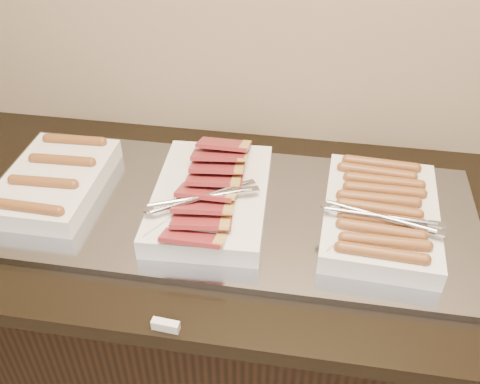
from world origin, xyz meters
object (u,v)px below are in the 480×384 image
Objects in this scene: counter at (226,327)px; dish_center at (210,196)px; warming_tray at (225,210)px; dish_right at (380,213)px; dish_left at (55,180)px.

dish_center is at bearing -173.63° from counter.
dish_right reaches higher than warming_tray.
counter is at bearing 3.45° from dish_center.
dish_right is at bearing -0.54° from warming_tray.
counter is 0.62m from dish_right.
dish_left is at bearing 180.00° from warming_tray.
dish_center is at bearing -0.52° from dish_left.
warming_tray is 3.05× the size of dish_right.
dish_right is (0.36, -0.00, 0.04)m from warming_tray.
dish_right is (0.40, -0.00, 0.00)m from dish_center.
counter is 6.02× the size of dish_left.
dish_center reaches higher than dish_left.
dish_right reaches higher than counter.
dish_center is (-0.04, -0.00, 0.04)m from warming_tray.
dish_left is at bearing -177.67° from dish_right.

